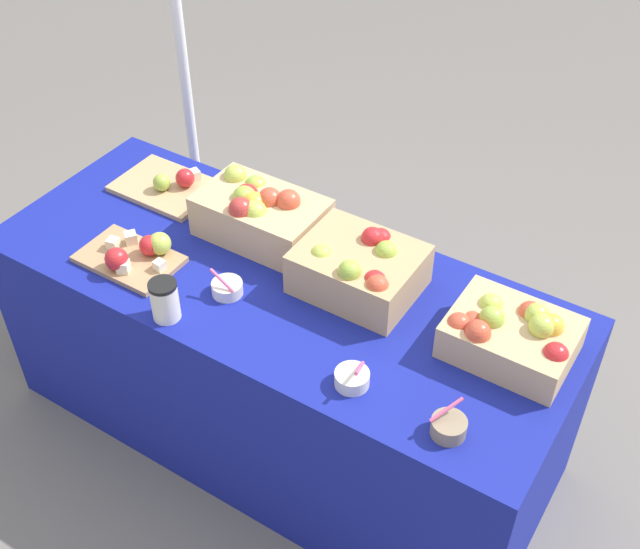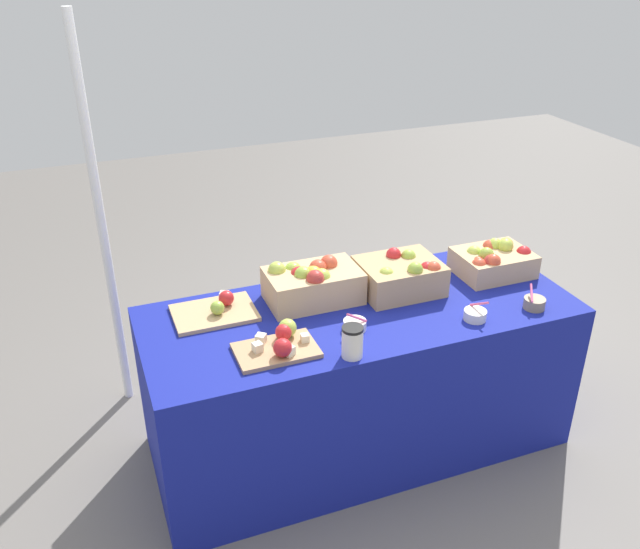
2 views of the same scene
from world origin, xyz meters
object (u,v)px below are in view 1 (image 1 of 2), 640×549
Objects in this scene: tent_pole at (181,42)px; cutting_board_back at (169,185)px; apple_crate_left at (510,334)px; sample_bowl_near at (449,427)px; coffee_cup at (165,300)px; apple_crate_middle at (360,268)px; cutting_board_front at (135,254)px; sample_bowl_mid at (352,378)px; sample_bowl_far at (227,288)px; apple_crate_right at (260,213)px.

cutting_board_back is at bearing -55.61° from tent_pole.
apple_crate_left is 0.35m from sample_bowl_near.
coffee_cup is (-0.91, -0.40, -0.00)m from apple_crate_left.
coffee_cup is at bearing -135.13° from apple_crate_middle.
sample_bowl_mid reaches higher than cutting_board_front.
sample_bowl_near reaches higher than sample_bowl_far.
apple_crate_left reaches higher than sample_bowl_near.
apple_crate_middle is at bearing 35.93° from sample_bowl_far.
coffee_cup is (-0.42, -0.41, -0.01)m from apple_crate_middle.
apple_crate_middle reaches higher than sample_bowl_mid.
sample_bowl_far is (-0.33, -0.24, -0.06)m from apple_crate_middle.
sample_bowl_mid is at bearing -34.34° from apple_crate_right.
apple_crate_middle is 0.41m from sample_bowl_far.
apple_crate_left is at bearing -4.30° from cutting_board_back.
apple_crate_right is 0.21× the size of tent_pole.
apple_crate_right is 0.31m from sample_bowl_far.
tent_pole reaches higher than apple_crate_left.
apple_crate_right is 0.47m from coffee_cup.
cutting_board_front is 0.92× the size of cutting_board_back.
sample_bowl_mid is at bearing -23.30° from cutting_board_back.
tent_pole is (-0.81, 1.08, 0.16)m from coffee_cup.
apple_crate_left is 0.84× the size of apple_crate_right.
apple_crate_left is at bearing 47.55° from sample_bowl_mid.
apple_crate_middle is at bearing -28.46° from tent_pole.
cutting_board_back is 3.47× the size of sample_bowl_near.
apple_crate_left reaches higher than sample_bowl_mid.
sample_bowl_mid reaches higher than cutting_board_back.
apple_crate_right is 0.72m from sample_bowl_mid.
apple_crate_right is at bearing 154.86° from sample_bowl_near.
apple_crate_left is 0.96× the size of apple_crate_middle.
apple_crate_middle reaches higher than cutting_board_front.
coffee_cup is (0.25, -0.14, 0.03)m from cutting_board_front.
sample_bowl_near is at bearing -92.60° from apple_crate_left.
tent_pole is (-0.39, 0.58, 0.21)m from cutting_board_back.
sample_bowl_far is (-0.80, 0.12, -0.00)m from sample_bowl_near.
apple_crate_right is at bearing 105.49° from sample_bowl_far.
apple_crate_right is 4.29× the size of sample_bowl_far.
apple_crate_left reaches higher than sample_bowl_far.
apple_crate_left is 0.99m from coffee_cup.
sample_bowl_far is (0.51, -0.33, 0.00)m from cutting_board_back.
apple_crate_right is at bearing -36.70° from tent_pole.
apple_crate_right is (-0.90, 0.07, 0.02)m from apple_crate_left.
apple_crate_right reaches higher than apple_crate_left.
cutting_board_front is at bearing -127.83° from apple_crate_right.
sample_bowl_mid is 0.05× the size of tent_pole.
coffee_cup is at bearing -90.99° from apple_crate_right.
cutting_board_back is (-0.43, 0.03, -0.07)m from apple_crate_right.
cutting_board_back is 1.38m from sample_bowl_near.
apple_crate_right is 4.10× the size of sample_bowl_mid.
apple_crate_middle reaches higher than coffee_cup.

